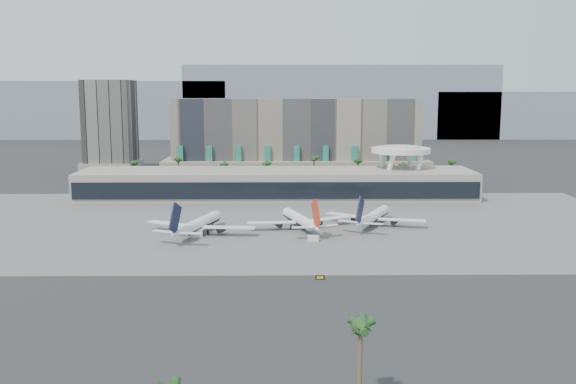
{
  "coord_description": "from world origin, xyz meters",
  "views": [
    {
      "loc": [
        1.82,
        -166.45,
        46.22
      ],
      "look_at": [
        4.18,
        40.0,
        13.45
      ],
      "focal_mm": 40.0,
      "sensor_mm": 36.0,
      "label": 1
    }
  ],
  "objects_px": {
    "airliner_centre": "(300,219)",
    "taxiway_sign": "(320,277)",
    "service_vehicle_b": "(313,238)",
    "airliner_left": "(198,224)",
    "airliner_right": "(374,216)",
    "service_vehicle_a": "(195,233)"
  },
  "relations": [
    {
      "from": "airliner_centre",
      "to": "taxiway_sign",
      "type": "height_order",
      "value": "airliner_centre"
    },
    {
      "from": "airliner_centre",
      "to": "service_vehicle_b",
      "type": "height_order",
      "value": "airliner_centre"
    },
    {
      "from": "taxiway_sign",
      "to": "service_vehicle_b",
      "type": "bearing_deg",
      "value": 92.12
    },
    {
      "from": "airliner_left",
      "to": "airliner_right",
      "type": "xyz_separation_m",
      "value": [
        58.79,
        13.26,
        -0.19
      ]
    },
    {
      "from": "airliner_right",
      "to": "taxiway_sign",
      "type": "xyz_separation_m",
      "value": [
        -22.4,
        -63.79,
        -2.7
      ]
    },
    {
      "from": "airliner_centre",
      "to": "service_vehicle_a",
      "type": "bearing_deg",
      "value": -178.24
    },
    {
      "from": "airliner_centre",
      "to": "service_vehicle_b",
      "type": "bearing_deg",
      "value": -95.51
    },
    {
      "from": "airliner_left",
      "to": "service_vehicle_a",
      "type": "relative_size",
      "value": 7.68
    },
    {
      "from": "airliner_centre",
      "to": "airliner_right",
      "type": "xyz_separation_m",
      "value": [
        25.67,
        5.21,
        -0.03
      ]
    },
    {
      "from": "service_vehicle_a",
      "to": "airliner_right",
      "type": "bearing_deg",
      "value": 11.99
    },
    {
      "from": "airliner_left",
      "to": "airliner_right",
      "type": "bearing_deg",
      "value": 29.91
    },
    {
      "from": "taxiway_sign",
      "to": "service_vehicle_a",
      "type": "bearing_deg",
      "value": 131.06
    },
    {
      "from": "airliner_centre",
      "to": "taxiway_sign",
      "type": "bearing_deg",
      "value": -104.02
    },
    {
      "from": "taxiway_sign",
      "to": "airliner_right",
      "type": "bearing_deg",
      "value": 73.36
    },
    {
      "from": "service_vehicle_a",
      "to": "service_vehicle_b",
      "type": "height_order",
      "value": "service_vehicle_a"
    },
    {
      "from": "service_vehicle_a",
      "to": "airliner_centre",
      "type": "bearing_deg",
      "value": 15.16
    },
    {
      "from": "airliner_right",
      "to": "airliner_centre",
      "type": "bearing_deg",
      "value": -143.56
    },
    {
      "from": "service_vehicle_a",
      "to": "service_vehicle_b",
      "type": "xyz_separation_m",
      "value": [
        37.56,
        -6.18,
        -0.32
      ]
    },
    {
      "from": "airliner_centre",
      "to": "airliner_right",
      "type": "distance_m",
      "value": 26.2
    },
    {
      "from": "service_vehicle_a",
      "to": "airliner_left",
      "type": "bearing_deg",
      "value": 74.41
    },
    {
      "from": "airliner_centre",
      "to": "service_vehicle_a",
      "type": "distance_m",
      "value": 35.87
    },
    {
      "from": "service_vehicle_b",
      "to": "service_vehicle_a",
      "type": "bearing_deg",
      "value": -179.4
    }
  ]
}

